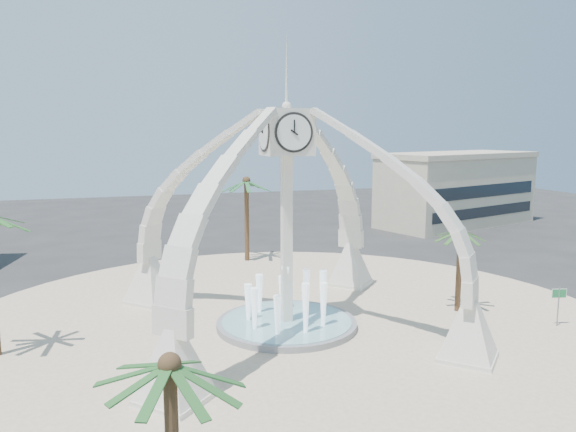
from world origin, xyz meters
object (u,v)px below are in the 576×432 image
object	(u,v)px
street_sign	(559,298)
clock_tower	(287,215)
fountain	(287,323)
palm_south	(170,368)
palm_north	(246,182)
palm_east	(461,232)

from	to	relation	value
street_sign	clock_tower	bearing A→B (deg)	177.33
clock_tower	fountain	xyz separation A→B (m)	(0.00, 0.00, -6.20)
palm_south	street_sign	xyz separation A→B (m)	(22.86, 11.57, -3.74)
clock_tower	fountain	bearing A→B (deg)	90.00
fountain	street_sign	size ratio (longest dim) A/B	3.39
palm_north	palm_south	distance (m)	34.43
fountain	palm_north	xyz separation A→B (m)	(1.71, 16.89, 6.55)
clock_tower	palm_south	size ratio (longest dim) A/B	2.89
clock_tower	palm_east	size ratio (longest dim) A/B	3.09
palm_north	palm_south	bearing A→B (deg)	-106.45
clock_tower	fountain	world-z (taller)	clock_tower
palm_south	street_sign	bearing A→B (deg)	26.84
palm_east	street_sign	xyz separation A→B (m)	(3.85, -4.10, -3.36)
palm_south	fountain	bearing A→B (deg)	63.50
fountain	palm_north	world-z (taller)	palm_north
fountain	street_sign	distance (m)	15.58
palm_east	palm_north	xyz separation A→B (m)	(-9.28, 17.32, 1.79)
street_sign	palm_south	bearing A→B (deg)	-138.81
palm_east	palm_south	distance (m)	24.65
fountain	clock_tower	bearing A→B (deg)	-90.00
clock_tower	palm_east	distance (m)	11.09
palm_east	palm_south	size ratio (longest dim) A/B	0.94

